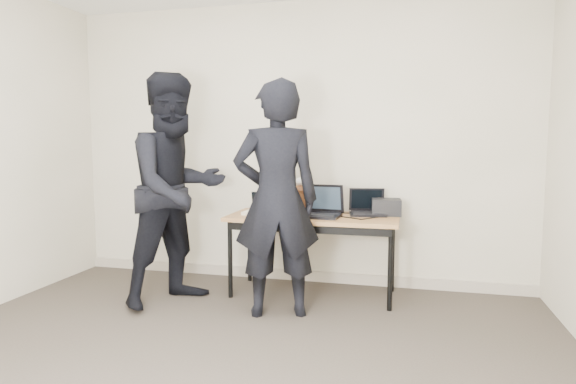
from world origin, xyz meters
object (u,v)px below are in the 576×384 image
(equipment_box, at_px, (386,207))
(leather_satchel, at_px, (299,198))
(laptop_center, at_px, (321,209))
(laptop_right, at_px, (367,209))
(laptop_beige, at_px, (260,209))
(person_typist, at_px, (276,199))
(desk, at_px, (313,222))
(person_observer, at_px, (177,189))

(equipment_box, bearing_deg, leather_satchel, 177.47)
(laptop_center, bearing_deg, laptop_right, 31.91)
(laptop_beige, xyz_separation_m, person_typist, (0.31, -0.55, 0.16))
(leather_satchel, bearing_deg, desk, -59.04)
(desk, height_order, laptop_center, laptop_center)
(desk, xyz_separation_m, person_observer, (-1.09, -0.45, 0.31))
(laptop_beige, bearing_deg, person_typist, -56.85)
(equipment_box, relative_size, person_typist, 0.14)
(laptop_right, height_order, leather_satchel, leather_satchel)
(person_typist, height_order, person_observer, person_observer)
(laptop_center, distance_m, leather_satchel, 0.35)
(laptop_right, relative_size, person_observer, 0.19)
(laptop_beige, relative_size, person_observer, 0.14)
(leather_satchel, height_order, person_observer, person_observer)
(desk, bearing_deg, laptop_beige, -179.66)
(laptop_center, distance_m, laptop_right, 0.44)
(leather_satchel, relative_size, person_typist, 0.21)
(laptop_right, height_order, person_observer, person_observer)
(person_typist, bearing_deg, laptop_center, -134.82)
(equipment_box, bearing_deg, laptop_center, -160.00)
(desk, relative_size, person_typist, 0.81)
(desk, relative_size, laptop_beige, 5.53)
(equipment_box, height_order, person_typist, person_typist)
(person_typist, relative_size, person_observer, 0.95)
(desk, distance_m, person_typist, 0.64)
(laptop_center, xyz_separation_m, laptop_right, (0.39, 0.20, -0.01))
(person_typist, distance_m, person_observer, 0.91)
(person_typist, bearing_deg, person_observer, -25.09)
(person_typist, bearing_deg, equipment_box, -156.82)
(person_typist, bearing_deg, laptop_beige, -79.76)
(laptop_beige, bearing_deg, leather_satchel, 39.91)
(laptop_right, height_order, person_typist, person_typist)
(laptop_center, xyz_separation_m, equipment_box, (0.56, 0.20, 0.01))
(leather_satchel, relative_size, person_observer, 0.20)
(laptop_right, xyz_separation_m, leather_satchel, (-0.64, 0.04, 0.07))
(equipment_box, bearing_deg, laptop_right, -178.62)
(person_observer, bearing_deg, desk, -36.58)
(equipment_box, distance_m, person_observer, 1.84)
(person_observer, bearing_deg, laptop_center, -38.33)
(laptop_center, height_order, equipment_box, laptop_center)
(desk, xyz_separation_m, equipment_box, (0.63, 0.19, 0.13))
(laptop_beige, distance_m, leather_satchel, 0.40)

